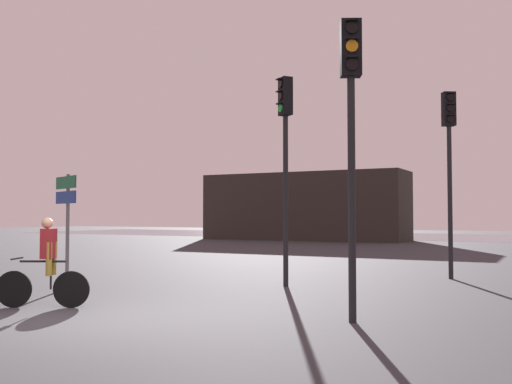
{
  "coord_description": "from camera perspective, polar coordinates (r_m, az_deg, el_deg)",
  "views": [
    {
      "loc": [
        6.61,
        -6.63,
        1.65
      ],
      "look_at": [
        0.5,
        5.0,
        2.2
      ],
      "focal_mm": 40.0,
      "sensor_mm": 36.0,
      "label": 1
    }
  ],
  "objects": [
    {
      "name": "cyclist",
      "position": [
        11.0,
        -20.23,
        -6.58
      ],
      "size": [
        1.56,
        0.81,
        1.62
      ],
      "rotation": [
        0.0,
        0.0,
        2.02
      ],
      "color": "black",
      "rests_on": "ground"
    },
    {
      "name": "water_strip",
      "position": [
        46.71,
        19.63,
        -4.27
      ],
      "size": [
        80.0,
        16.0,
        0.01
      ],
      "primitive_type": "cube",
      "color": "slate",
      "rests_on": "ground"
    },
    {
      "name": "traffic_light_far_right",
      "position": [
        15.91,
        18.77,
        4.03
      ],
      "size": [
        0.4,
        0.42,
        4.93
      ],
      "rotation": [
        0.0,
        0.0,
        3.68
      ],
      "color": "black",
      "rests_on": "ground"
    },
    {
      "name": "direction_sign_post",
      "position": [
        13.67,
        -18.41,
        -1.67
      ],
      "size": [
        1.03,
        0.44,
        2.6
      ],
      "rotation": [
        0.0,
        0.0,
        2.76
      ],
      "color": "slate",
      "rests_on": "ground"
    },
    {
      "name": "distant_building",
      "position": [
        39.31,
        4.84,
        -1.47
      ],
      "size": [
        13.94,
        4.0,
        4.55
      ],
      "primitive_type": "cube",
      "color": "#2D2823",
      "rests_on": "ground"
    },
    {
      "name": "ground_plane",
      "position": [
        9.51,
        -17.34,
        -12.29
      ],
      "size": [
        120.0,
        120.0,
        0.0
      ],
      "primitive_type": "plane",
      "color": "#333338"
    },
    {
      "name": "traffic_light_near_right",
      "position": [
        9.16,
        9.5,
        7.89
      ],
      "size": [
        0.39,
        0.41,
        4.74
      ],
      "rotation": [
        0.0,
        0.0,
        3.6
      ],
      "color": "black",
      "rests_on": "ground"
    },
    {
      "name": "traffic_light_center",
      "position": [
        13.51,
        2.95,
        5.03
      ],
      "size": [
        0.41,
        0.42,
        4.93
      ],
      "rotation": [
        0.0,
        0.0,
        2.48
      ],
      "color": "black",
      "rests_on": "ground"
    }
  ]
}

